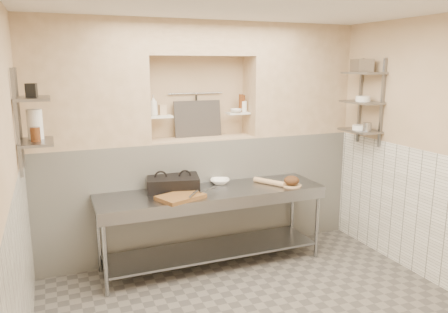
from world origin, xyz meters
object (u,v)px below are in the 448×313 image
jug_left (35,124)px  cutting_board (181,197)px  panini_press (173,183)px  bottle_soap (153,106)px  rolling_pin (269,182)px  prep_table (212,212)px  bread_loaf (292,180)px  bowl_alcove (236,111)px  mixing_bowl (220,181)px

jug_left → cutting_board: bearing=-5.4°
panini_press → bottle_soap: bearing=121.4°
rolling_pin → bottle_soap: 1.63m
panini_press → prep_table: bearing=-14.2°
prep_table → cutting_board: size_ratio=5.59×
cutting_board → jug_left: jug_left is taller
bread_loaf → panini_press: bearing=164.8°
rolling_pin → panini_press: bearing=169.7°
prep_table → bread_loaf: 1.00m
cutting_board → bowl_alcove: bearing=36.3°
bottle_soap → prep_table: bearing=-46.5°
prep_table → bowl_alcove: 1.32m
prep_table → cutting_board: 0.53m
cutting_board → bowl_alcove: 1.42m
bowl_alcove → prep_table: bearing=-134.4°
panini_press → cutting_board: 0.37m
mixing_bowl → bowl_alcove: bowl_alcove is taller
cutting_board → bowl_alcove: (0.94, 0.69, 0.81)m
rolling_pin → bread_loaf: bearing=-36.5°
bottle_soap → cutting_board: bearing=-81.8°
cutting_board → jug_left: size_ratio=1.66×
panini_press → bottle_soap: (-0.12, 0.34, 0.85)m
prep_table → mixing_bowl: bearing=52.4°
bowl_alcove → jug_left: jug_left is taller
rolling_pin → bowl_alcove: size_ratio=2.78×
rolling_pin → bottle_soap: bearing=156.1°
jug_left → prep_table: bearing=1.0°
mixing_bowl → rolling_pin: size_ratio=0.56×
panini_press → rolling_pin: bearing=2.1°
bottle_soap → mixing_bowl: bearing=-22.7°
bottle_soap → bread_loaf: bearing=-25.9°
mixing_bowl → bread_loaf: size_ratio=1.27×
panini_press → mixing_bowl: 0.60m
bread_loaf → bottle_soap: 1.83m
mixing_bowl → rolling_pin: 0.59m
panini_press → jug_left: 1.60m
panini_press → bread_loaf: bearing=-2.7°
bowl_alcove → bottle_soap: bearing=179.1°
bowl_alcove → cutting_board: bearing=-143.7°
panini_press → cutting_board: size_ratio=1.41×
jug_left → panini_press: bearing=9.6°
panini_press → jug_left: size_ratio=2.34×
panini_press → jug_left: bearing=-158.0°
bowl_alcove → bread_loaf: bearing=-58.8°
mixing_bowl → jug_left: size_ratio=0.82×
bowl_alcove → jug_left: 2.36m
cutting_board → rolling_pin: (1.14, 0.16, 0.01)m
mixing_bowl → bottle_soap: size_ratio=0.95×
prep_table → panini_press: (-0.40, 0.20, 0.34)m
jug_left → bread_loaf: bearing=-2.7°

